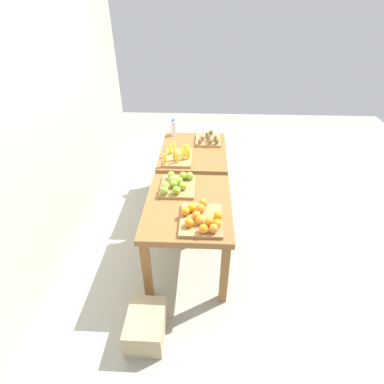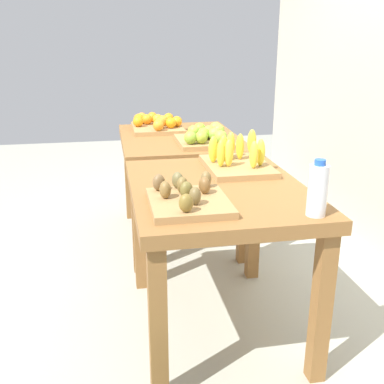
{
  "view_description": "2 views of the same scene",
  "coord_description": "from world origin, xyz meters",
  "px_view_note": "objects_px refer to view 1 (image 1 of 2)",
  "views": [
    {
      "loc": [
        -2.8,
        -0.14,
        2.41
      ],
      "look_at": [
        -0.04,
        -0.01,
        0.53
      ],
      "focal_mm": 28.18,
      "sensor_mm": 36.0,
      "label": 1
    },
    {
      "loc": [
        2.55,
        -0.49,
        1.42
      ],
      "look_at": [
        -0.05,
        -0.01,
        0.52
      ],
      "focal_mm": 43.15,
      "sensor_mm": 36.0,
      "label": 2
    }
  ],
  "objects_px": {
    "watermelon_pile": "(210,161)",
    "cardboard_produce_box": "(146,326)",
    "apple_bin": "(177,184)",
    "display_table_left": "(188,213)",
    "water_bottle": "(173,128)",
    "kiwi_bin": "(208,140)",
    "display_table_right": "(193,158)",
    "orange_bin": "(202,218)",
    "banana_crate": "(178,156)"
  },
  "relations": [
    {
      "from": "display_table_left",
      "to": "orange_bin",
      "type": "xyz_separation_m",
      "value": [
        -0.26,
        -0.13,
        0.15
      ]
    },
    {
      "from": "kiwi_bin",
      "to": "banana_crate",
      "type": "bearing_deg",
      "value": 145.03
    },
    {
      "from": "apple_bin",
      "to": "watermelon_pile",
      "type": "height_order",
      "value": "apple_bin"
    },
    {
      "from": "display_table_left",
      "to": "kiwi_bin",
      "type": "bearing_deg",
      "value": -7.67
    },
    {
      "from": "display_table_right",
      "to": "kiwi_bin",
      "type": "xyz_separation_m",
      "value": [
        0.24,
        -0.18,
        0.14
      ]
    },
    {
      "from": "water_bottle",
      "to": "apple_bin",
      "type": "bearing_deg",
      "value": -173.02
    },
    {
      "from": "display_table_right",
      "to": "orange_bin",
      "type": "xyz_separation_m",
      "value": [
        -1.38,
        -0.13,
        0.15
      ]
    },
    {
      "from": "display_table_right",
      "to": "cardboard_produce_box",
      "type": "relative_size",
      "value": 2.6
    },
    {
      "from": "watermelon_pile",
      "to": "cardboard_produce_box",
      "type": "relative_size",
      "value": 1.62
    },
    {
      "from": "banana_crate",
      "to": "cardboard_produce_box",
      "type": "distance_m",
      "value": 1.84
    },
    {
      "from": "apple_bin",
      "to": "water_bottle",
      "type": "distance_m",
      "value": 1.31
    },
    {
      "from": "display_table_left",
      "to": "water_bottle",
      "type": "relative_size",
      "value": 4.66
    },
    {
      "from": "banana_crate",
      "to": "cardboard_produce_box",
      "type": "xyz_separation_m",
      "value": [
        -1.7,
        0.13,
        -0.68
      ]
    },
    {
      "from": "apple_bin",
      "to": "watermelon_pile",
      "type": "relative_size",
      "value": 0.62
    },
    {
      "from": "water_bottle",
      "to": "kiwi_bin",
      "type": "bearing_deg",
      "value": -113.19
    },
    {
      "from": "display_table_right",
      "to": "watermelon_pile",
      "type": "distance_m",
      "value": 1.06
    },
    {
      "from": "banana_crate",
      "to": "kiwi_bin",
      "type": "distance_m",
      "value": 0.61
    },
    {
      "from": "banana_crate",
      "to": "watermelon_pile",
      "type": "distance_m",
      "value": 1.4
    },
    {
      "from": "display_table_right",
      "to": "water_bottle",
      "type": "height_order",
      "value": "water_bottle"
    },
    {
      "from": "display_table_right",
      "to": "cardboard_produce_box",
      "type": "distance_m",
      "value": 2.05
    },
    {
      "from": "water_bottle",
      "to": "watermelon_pile",
      "type": "bearing_deg",
      "value": -48.59
    },
    {
      "from": "apple_bin",
      "to": "display_table_right",
      "type": "bearing_deg",
      "value": -8.39
    },
    {
      "from": "display_table_right",
      "to": "banana_crate",
      "type": "distance_m",
      "value": 0.35
    },
    {
      "from": "water_bottle",
      "to": "banana_crate",
      "type": "bearing_deg",
      "value": -170.1
    },
    {
      "from": "display_table_left",
      "to": "cardboard_produce_box",
      "type": "bearing_deg",
      "value": 160.4
    },
    {
      "from": "banana_crate",
      "to": "cardboard_produce_box",
      "type": "bearing_deg",
      "value": 175.47
    },
    {
      "from": "apple_bin",
      "to": "cardboard_produce_box",
      "type": "distance_m",
      "value": 1.3
    },
    {
      "from": "water_bottle",
      "to": "cardboard_produce_box",
      "type": "height_order",
      "value": "water_bottle"
    },
    {
      "from": "display_table_left",
      "to": "display_table_right",
      "type": "distance_m",
      "value": 1.12
    },
    {
      "from": "apple_bin",
      "to": "cardboard_produce_box",
      "type": "height_order",
      "value": "apple_bin"
    },
    {
      "from": "cardboard_produce_box",
      "to": "banana_crate",
      "type": "bearing_deg",
      "value": -4.53
    },
    {
      "from": "orange_bin",
      "to": "watermelon_pile",
      "type": "distance_m",
      "value": 2.38
    },
    {
      "from": "display_table_right",
      "to": "banana_crate",
      "type": "bearing_deg",
      "value": 147.76
    },
    {
      "from": "banana_crate",
      "to": "display_table_left",
      "type": "bearing_deg",
      "value": -169.11
    },
    {
      "from": "display_table_left",
      "to": "kiwi_bin",
      "type": "relative_size",
      "value": 2.81
    },
    {
      "from": "orange_bin",
      "to": "watermelon_pile",
      "type": "height_order",
      "value": "orange_bin"
    },
    {
      "from": "watermelon_pile",
      "to": "banana_crate",
      "type": "bearing_deg",
      "value": 160.96
    },
    {
      "from": "orange_bin",
      "to": "apple_bin",
      "type": "distance_m",
      "value": 0.58
    },
    {
      "from": "water_bottle",
      "to": "watermelon_pile",
      "type": "relative_size",
      "value": 0.34
    },
    {
      "from": "apple_bin",
      "to": "banana_crate",
      "type": "bearing_deg",
      "value": 3.56
    },
    {
      "from": "display_table_right",
      "to": "kiwi_bin",
      "type": "height_order",
      "value": "kiwi_bin"
    },
    {
      "from": "orange_bin",
      "to": "banana_crate",
      "type": "xyz_separation_m",
      "value": [
        1.12,
        0.3,
        0.01
      ]
    },
    {
      "from": "display_table_left",
      "to": "water_bottle",
      "type": "height_order",
      "value": "water_bottle"
    },
    {
      "from": "orange_bin",
      "to": "water_bottle",
      "type": "height_order",
      "value": "water_bottle"
    },
    {
      "from": "display_table_left",
      "to": "watermelon_pile",
      "type": "height_order",
      "value": "display_table_left"
    },
    {
      "from": "orange_bin",
      "to": "cardboard_produce_box",
      "type": "distance_m",
      "value": 0.99
    },
    {
      "from": "watermelon_pile",
      "to": "display_table_right",
      "type": "bearing_deg",
      "value": 165.34
    },
    {
      "from": "orange_bin",
      "to": "cardboard_produce_box",
      "type": "bearing_deg",
      "value": 143.35
    },
    {
      "from": "orange_bin",
      "to": "watermelon_pile",
      "type": "xyz_separation_m",
      "value": [
        2.28,
        -0.1,
        -0.68
      ]
    },
    {
      "from": "kiwi_bin",
      "to": "water_bottle",
      "type": "distance_m",
      "value": 0.52
    }
  ]
}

